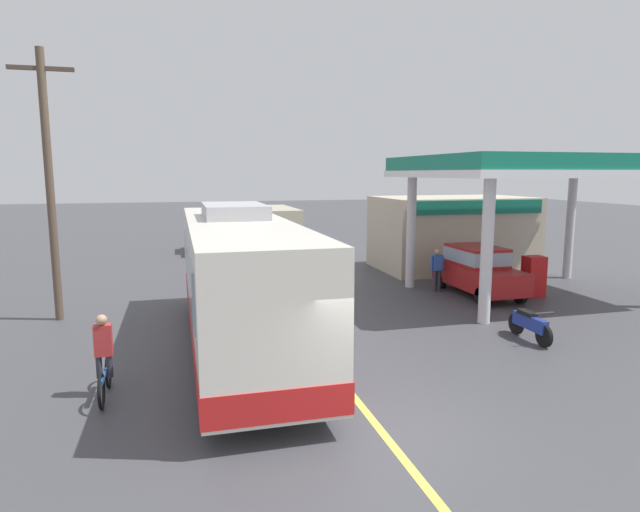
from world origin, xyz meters
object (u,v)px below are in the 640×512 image
object	(u,v)px
cyclist_on_shoulder	(104,360)
motorcycle_parked_forecourt	(530,324)
coach_bus_main	(240,283)
car_trailing_behind_bus	(207,234)
car_at_pump	(478,268)
minibus_opposing_lane	(277,223)
pedestrian_near_pump	(437,267)

from	to	relation	value
cyclist_on_shoulder	motorcycle_parked_forecourt	distance (m)	10.74
coach_bus_main	motorcycle_parked_forecourt	xyz separation A→B (m)	(7.66, -1.39, -1.28)
motorcycle_parked_forecourt	car_trailing_behind_bus	distance (m)	20.67
car_at_pump	minibus_opposing_lane	world-z (taller)	minibus_opposing_lane
car_at_pump	car_trailing_behind_bus	distance (m)	16.65
motorcycle_parked_forecourt	minibus_opposing_lane	bearing A→B (deg)	99.36
coach_bus_main	minibus_opposing_lane	bearing A→B (deg)	76.84
coach_bus_main	car_trailing_behind_bus	xyz separation A→B (m)	(0.13, 17.85, -0.71)
pedestrian_near_pump	car_at_pump	bearing A→B (deg)	-37.65
motorcycle_parked_forecourt	car_at_pump	bearing A→B (deg)	73.32
coach_bus_main	car_at_pump	bearing A→B (deg)	22.96
pedestrian_near_pump	cyclist_on_shoulder	bearing A→B (deg)	-146.74
minibus_opposing_lane	cyclist_on_shoulder	world-z (taller)	minibus_opposing_lane
cyclist_on_shoulder	pedestrian_near_pump	bearing A→B (deg)	33.26
cyclist_on_shoulder	pedestrian_near_pump	distance (m)	13.27
cyclist_on_shoulder	car_at_pump	bearing A→B (deg)	27.38
coach_bus_main	car_at_pump	xyz separation A→B (m)	(9.25, 3.92, -0.71)
car_at_pump	pedestrian_near_pump	world-z (taller)	car_at_pump
minibus_opposing_lane	motorcycle_parked_forecourt	distance (m)	20.34
car_at_pump	pedestrian_near_pump	size ratio (longest dim) A/B	2.53
coach_bus_main	pedestrian_near_pump	world-z (taller)	coach_bus_main
coach_bus_main	car_trailing_behind_bus	distance (m)	17.86
car_at_pump	car_trailing_behind_bus	world-z (taller)	same
minibus_opposing_lane	car_trailing_behind_bus	bearing A→B (deg)	-169.22
minibus_opposing_lane	car_trailing_behind_bus	size ratio (longest dim) A/B	1.46
coach_bus_main	minibus_opposing_lane	world-z (taller)	coach_bus_main
car_at_pump	pedestrian_near_pump	bearing A→B (deg)	142.35
car_at_pump	cyclist_on_shoulder	xyz separation A→B (m)	(-12.28, -6.36, -0.23)
car_at_pump	pedestrian_near_pump	distance (m)	1.50
car_at_pump	minibus_opposing_lane	xyz separation A→B (m)	(-4.89, 14.73, 0.46)
car_at_pump	car_trailing_behind_bus	bearing A→B (deg)	123.24
minibus_opposing_lane	pedestrian_near_pump	bearing A→B (deg)	-74.98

